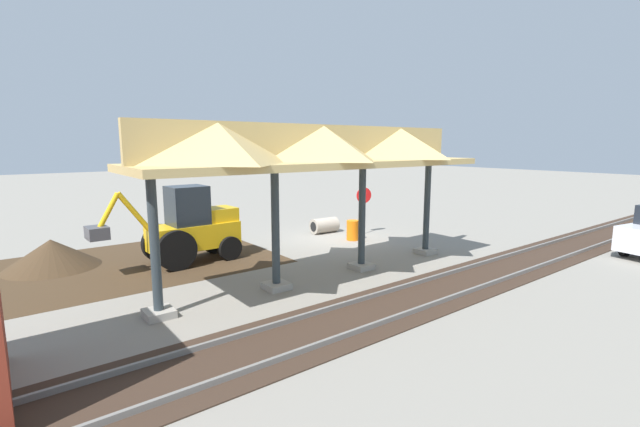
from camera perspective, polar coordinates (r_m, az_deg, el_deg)
The scene contains 9 objects.
ground_plane at distance 19.79m, azimuth 1.97°, elevation -3.33°, with size 120.00×120.00×0.00m, color gray.
dirt_work_zone at distance 17.11m, azimuth -24.44°, elevation -6.17°, with size 10.31×7.00×0.01m, color #42301E.
platform_canopy at distance 13.36m, azimuth 0.28°, elevation 8.59°, with size 11.59×3.20×4.90m.
rail_tracks at distance 15.02m, azimuth 20.38°, elevation -7.90°, with size 60.00×2.58×0.15m.
stop_sign at distance 20.57m, azimuth 5.86°, elevation 1.72°, with size 0.73×0.28×2.27m.
backhoe at distance 16.33m, azimuth -16.95°, elevation -1.89°, with size 5.16×1.80×2.82m.
dirt_mound at distance 17.89m, azimuth -32.04°, elevation -6.13°, with size 6.24×6.24×2.03m, color #42301E.
concrete_pipe at distance 20.94m, azimuth 0.60°, elevation -1.59°, with size 1.36×0.80×0.74m.
traffic_barrel at distance 19.43m, azimuth 4.39°, elevation -2.23°, with size 0.56×0.56×0.90m, color orange.
Camera 1 is at (12.29, 14.90, 4.31)m, focal length 24.00 mm.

